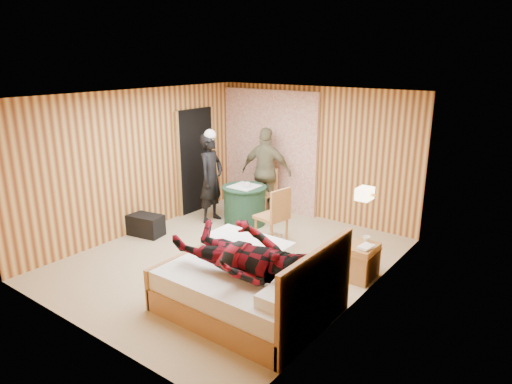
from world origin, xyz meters
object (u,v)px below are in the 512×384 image
Objects in this scene: wall_lamp at (365,194)px; duffel_bag at (145,225)px; woman_standing at (211,178)px; nightstand at (361,261)px; man_at_table at (266,172)px; chair_near at (275,213)px; round_table at (245,205)px; chair_far at (265,188)px; man_on_bed at (240,244)px; bed at (250,286)px.

duffel_bag is (-3.77, -0.60, -1.12)m from wall_lamp.
nightstand is at bearing -108.80° from woman_standing.
man_at_table is (-2.68, 1.44, 0.60)m from nightstand.
nightstand is 1.68m from chair_near.
wall_lamp is 0.50× the size of nightstand.
round_table is 0.89× the size of chair_far.
duffel_bag is at bearing -55.52° from chair_near.
wall_lamp is 1.86m from man_on_bed.
nightstand is at bearing -28.66° from chair_far.
chair_near is at bearing 166.97° from wall_lamp.
wall_lamp is 0.31× the size of round_table.
duffel_bag is (-2.98, 0.83, -0.12)m from bed.
wall_lamp is 3.41m from woman_standing.
chair_far is (-2.72, 1.56, -0.76)m from wall_lamp.
bed is 3.56m from chair_far.
man_at_table is at bearing 122.45° from bed.
chair_near is (-1.68, 0.39, -0.72)m from wall_lamp.
chair_near reaches higher than duffel_bag.
woman_standing is (-0.59, -0.91, 0.30)m from chair_far.
woman_standing reaches higher than wall_lamp.
wall_lamp reaches higher than nightstand.
bed is at bearing -119.15° from wall_lamp.
chair_near is 1.62m from man_at_table.
nightstand is 0.53× the size of chair_near.
man_at_table is at bearing 120.92° from man_on_bed.
man_on_bed reaches higher than round_table.
round_table is 0.83× the size of chair_near.
duffel_bag is 3.28m from man_on_bed.
chair_near is at bearing -49.17° from chair_far.
duffel_bag is at bearing -125.19° from round_table.
man_at_table is at bearing -42.29° from woman_standing.
man_on_bed reaches higher than nightstand.
wall_lamp is at bearing -73.93° from nightstand.
chair_near reaches higher than chair_far.
chair_far is 1.12m from woman_standing.
man_on_bed reaches higher than woman_standing.
man_at_table is 3.79m from man_on_bed.
bed is at bearing -139.71° from woman_standing.
man_at_table is at bearing -129.72° from chair_near.
wall_lamp is at bearing -18.32° from round_table.
man_on_bed is at bearing -52.74° from round_table.
man_at_table reaches higher than woman_standing.
bed is 1.12× the size of man_on_bed.
wall_lamp is at bearing -1.30° from duffel_bag.
chair_near is (-1.63, 0.24, 0.32)m from nightstand.
man_on_bed is at bearing -112.00° from nightstand.
nightstand is at bearing -15.66° from round_table.
bed is 1.19× the size of woman_standing.
wall_lamp is 3.23m from chair_far.
woman_standing is at bearing -89.75° from chair_near.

